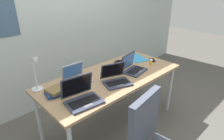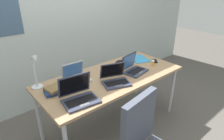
# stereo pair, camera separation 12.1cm
# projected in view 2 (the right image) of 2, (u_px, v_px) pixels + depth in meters

# --- Properties ---
(ground_plane) EXTENTS (12.00, 12.00, 0.00)m
(ground_plane) POSITION_uv_depth(u_px,v_px,m) (112.00, 124.00, 2.70)
(ground_plane) COLOR #56514C
(wall_back) EXTENTS (6.00, 0.13, 2.60)m
(wall_back) POSITION_uv_depth(u_px,v_px,m) (64.00, 17.00, 2.91)
(wall_back) COLOR #B2BCB7
(wall_back) RESTS_ON ground_plane
(desk) EXTENTS (1.80, 0.80, 0.74)m
(desk) POSITION_uv_depth(u_px,v_px,m) (112.00, 80.00, 2.41)
(desk) COLOR #9E7A56
(desk) RESTS_ON ground_plane
(desk_lamp) EXTENTS (0.12, 0.18, 0.40)m
(desk_lamp) POSITION_uv_depth(u_px,v_px,m) (36.00, 72.00, 2.03)
(desk_lamp) COLOR silver
(desk_lamp) RESTS_ON desk
(laptop_far_corner) EXTENTS (0.28, 0.25, 0.20)m
(laptop_far_corner) POSITION_uv_depth(u_px,v_px,m) (76.00, 77.00, 2.26)
(laptop_far_corner) COLOR #B7BABC
(laptop_far_corner) RESTS_ON desk
(laptop_front_left) EXTENTS (0.37, 0.35, 0.21)m
(laptop_front_left) POSITION_uv_depth(u_px,v_px,m) (115.00, 79.00, 2.21)
(laptop_front_left) COLOR #33384C
(laptop_front_left) RESTS_ON desk
(laptop_mid_desk) EXTENTS (0.33, 0.29, 0.22)m
(laptop_mid_desk) POSITION_uv_depth(u_px,v_px,m) (134.00, 68.00, 2.48)
(laptop_mid_desk) COLOR #33384C
(laptop_mid_desk) RESTS_ON desk
(laptop_front_right) EXTENTS (0.37, 0.32, 0.24)m
(laptop_front_right) POSITION_uv_depth(u_px,v_px,m) (79.00, 96.00, 1.89)
(laptop_front_right) COLOR #33384C
(laptop_front_right) RESTS_ON desk
(computer_mouse) EXTENTS (0.07, 0.10, 0.03)m
(computer_mouse) POSITION_uv_depth(u_px,v_px,m) (114.00, 72.00, 2.45)
(computer_mouse) COLOR black
(computer_mouse) RESTS_ON desk
(cell_phone) EXTENTS (0.14, 0.14, 0.01)m
(cell_phone) POSITION_uv_depth(u_px,v_px,m) (155.00, 61.00, 2.81)
(cell_phone) COLOR black
(cell_phone) RESTS_ON desk
(headphones) EXTENTS (0.21, 0.18, 0.04)m
(headphones) POSITION_uv_depth(u_px,v_px,m) (122.00, 63.00, 2.73)
(headphones) COLOR black
(headphones) RESTS_ON desk
(pill_bottle) EXTENTS (0.04, 0.04, 0.08)m
(pill_bottle) POSITION_uv_depth(u_px,v_px,m) (153.00, 63.00, 2.66)
(pill_bottle) COLOR gold
(pill_bottle) RESTS_ON desk
(book_stack) EXTENTS (0.22, 0.18, 0.06)m
(book_stack) POSITION_uv_depth(u_px,v_px,m) (54.00, 90.00, 2.03)
(book_stack) COLOR navy
(book_stack) RESTS_ON desk
(paper_folder_near_lamp) EXTENTS (0.31, 0.37, 0.01)m
(paper_folder_near_lamp) POSITION_uv_depth(u_px,v_px,m) (139.00, 59.00, 2.89)
(paper_folder_near_lamp) COLOR #338CC6
(paper_folder_near_lamp) RESTS_ON desk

